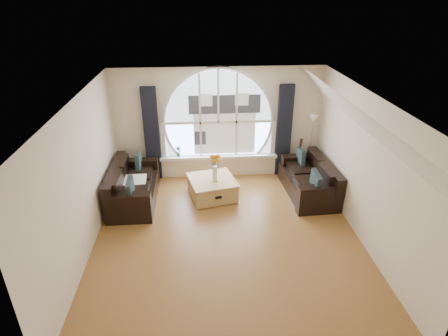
# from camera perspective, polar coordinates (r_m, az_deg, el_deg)

# --- Properties ---
(ground) EXTENTS (5.00, 5.50, 0.01)m
(ground) POSITION_cam_1_polar(r_m,az_deg,el_deg) (7.25, 0.54, -10.64)
(ground) COLOR brown
(ground) RESTS_ON ground
(ceiling) EXTENTS (5.00, 5.50, 0.01)m
(ceiling) POSITION_cam_1_polar(r_m,az_deg,el_deg) (6.03, 0.65, 10.38)
(ceiling) COLOR silver
(ceiling) RESTS_ON ground
(wall_back) EXTENTS (5.00, 0.01, 2.70)m
(wall_back) POSITION_cam_1_polar(r_m,az_deg,el_deg) (9.06, -0.88, 6.85)
(wall_back) COLOR beige
(wall_back) RESTS_ON ground
(wall_front) EXTENTS (5.00, 0.01, 2.70)m
(wall_front) POSITION_cam_1_polar(r_m,az_deg,el_deg) (4.28, 3.82, -18.10)
(wall_front) COLOR beige
(wall_front) RESTS_ON ground
(wall_left) EXTENTS (0.01, 5.50, 2.70)m
(wall_left) POSITION_cam_1_polar(r_m,az_deg,el_deg) (6.81, -20.88, -1.74)
(wall_left) COLOR beige
(wall_left) RESTS_ON ground
(wall_right) EXTENTS (0.01, 5.50, 2.70)m
(wall_right) POSITION_cam_1_polar(r_m,az_deg,el_deg) (7.17, 20.93, -0.35)
(wall_right) COLOR beige
(wall_right) RESTS_ON ground
(attic_slope) EXTENTS (0.92, 5.50, 0.72)m
(attic_slope) POSITION_cam_1_polar(r_m,az_deg,el_deg) (6.68, 19.93, 7.26)
(attic_slope) COLOR silver
(attic_slope) RESTS_ON ground
(arched_window) EXTENTS (2.60, 0.06, 2.15)m
(arched_window) POSITION_cam_1_polar(r_m,az_deg,el_deg) (8.94, -0.88, 8.45)
(arched_window) COLOR silver
(arched_window) RESTS_ON wall_back
(window_sill) EXTENTS (2.90, 0.22, 0.08)m
(window_sill) POSITION_cam_1_polar(r_m,az_deg,el_deg) (9.27, -0.80, 1.74)
(window_sill) COLOR white
(window_sill) RESTS_ON wall_back
(window_frame) EXTENTS (2.76, 0.08, 2.15)m
(window_frame) POSITION_cam_1_polar(r_m,az_deg,el_deg) (8.91, -0.86, 8.40)
(window_frame) COLOR white
(window_frame) RESTS_ON wall_back
(neighbor_house) EXTENTS (1.70, 0.02, 1.50)m
(neighbor_house) POSITION_cam_1_polar(r_m,az_deg,el_deg) (8.97, 0.10, 7.69)
(neighbor_house) COLOR silver
(neighbor_house) RESTS_ON wall_back
(curtain_left) EXTENTS (0.35, 0.12, 2.30)m
(curtain_left) POSITION_cam_1_polar(r_m,az_deg,el_deg) (9.06, -11.01, 5.04)
(curtain_left) COLOR black
(curtain_left) RESTS_ON ground
(curtain_right) EXTENTS (0.35, 0.12, 2.30)m
(curtain_right) POSITION_cam_1_polar(r_m,az_deg,el_deg) (9.24, 9.18, 5.59)
(curtain_right) COLOR black
(curtain_right) RESTS_ON ground
(sofa_left) EXTENTS (0.94, 1.88, 0.83)m
(sofa_left) POSITION_cam_1_polar(r_m,az_deg,el_deg) (8.41, -13.67, -2.58)
(sofa_left) COLOR black
(sofa_left) RESTS_ON ground
(sofa_right) EXTENTS (1.01, 1.86, 0.81)m
(sofa_right) POSITION_cam_1_polar(r_m,az_deg,el_deg) (8.68, 12.84, -1.56)
(sofa_right) COLOR black
(sofa_right) RESTS_ON ground
(coffee_chest) EXTENTS (1.18, 1.18, 0.48)m
(coffee_chest) POSITION_cam_1_polar(r_m,az_deg,el_deg) (8.43, -1.81, -2.95)
(coffee_chest) COLOR #A58651
(coffee_chest) RESTS_ON ground
(throw_blanket) EXTENTS (0.58, 0.58, 0.10)m
(throw_blanket) POSITION_cam_1_polar(r_m,az_deg,el_deg) (8.30, -13.72, -2.21)
(throw_blanket) COLOR silver
(throw_blanket) RESTS_ON sofa_left
(vase_flowers) EXTENTS (0.24, 0.24, 0.70)m
(vase_flowers) POSITION_cam_1_polar(r_m,az_deg,el_deg) (8.11, -1.42, 0.52)
(vase_flowers) COLOR white
(vase_flowers) RESTS_ON coffee_chest
(floor_lamp) EXTENTS (0.24, 0.24, 1.60)m
(floor_lamp) POSITION_cam_1_polar(r_m,az_deg,el_deg) (9.35, 13.06, 3.17)
(floor_lamp) COLOR #B2B2B2
(floor_lamp) RESTS_ON ground
(guitar) EXTENTS (0.42, 0.36, 1.06)m
(guitar) POSITION_cam_1_polar(r_m,az_deg,el_deg) (9.39, 11.35, 1.65)
(guitar) COLOR #975D31
(guitar) RESTS_ON ground
(potted_plant) EXTENTS (0.17, 0.14, 0.27)m
(potted_plant) POSITION_cam_1_polar(r_m,az_deg,el_deg) (9.20, -7.00, 2.54)
(potted_plant) COLOR #1E6023
(potted_plant) RESTS_ON window_sill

